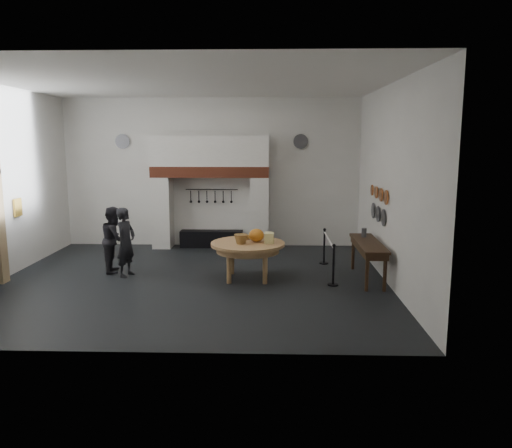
{
  "coord_description": "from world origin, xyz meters",
  "views": [
    {
      "loc": [
        1.83,
        -11.23,
        3.26
      ],
      "look_at": [
        1.48,
        0.0,
        1.35
      ],
      "focal_mm": 35.0,
      "sensor_mm": 36.0,
      "label": 1
    }
  ],
  "objects_px": {
    "work_table": "(248,244)",
    "visitor_near": "(126,242)",
    "iron_range": "(212,239)",
    "side_table": "(368,243)",
    "barrier_post_near": "(333,266)",
    "visitor_far": "(115,239)",
    "barrier_post_far": "(324,247)"
  },
  "relations": [
    {
      "from": "iron_range",
      "to": "barrier_post_near",
      "type": "relative_size",
      "value": 2.11
    },
    {
      "from": "work_table",
      "to": "barrier_post_near",
      "type": "height_order",
      "value": "barrier_post_near"
    },
    {
      "from": "work_table",
      "to": "side_table",
      "type": "height_order",
      "value": "side_table"
    },
    {
      "from": "visitor_near",
      "to": "visitor_far",
      "type": "height_order",
      "value": "visitor_near"
    },
    {
      "from": "work_table",
      "to": "iron_range",
      "type": "bearing_deg",
      "value": 110.0
    },
    {
      "from": "iron_range",
      "to": "barrier_post_near",
      "type": "xyz_separation_m",
      "value": [
        3.23,
        -4.01,
        0.2
      ]
    },
    {
      "from": "side_table",
      "to": "barrier_post_far",
      "type": "distance_m",
      "value": 1.77
    },
    {
      "from": "visitor_far",
      "to": "side_table",
      "type": "relative_size",
      "value": 0.74
    },
    {
      "from": "barrier_post_near",
      "to": "barrier_post_far",
      "type": "xyz_separation_m",
      "value": [
        0.0,
        2.0,
        0.0
      ]
    },
    {
      "from": "iron_range",
      "to": "work_table",
      "type": "xyz_separation_m",
      "value": [
        1.28,
        -3.52,
        0.59
      ]
    },
    {
      "from": "work_table",
      "to": "visitor_near",
      "type": "xyz_separation_m",
      "value": [
        -2.93,
        0.15,
        -0.01
      ]
    },
    {
      "from": "barrier_post_near",
      "to": "barrier_post_far",
      "type": "bearing_deg",
      "value": 90.0
    },
    {
      "from": "visitor_near",
      "to": "side_table",
      "type": "xyz_separation_m",
      "value": [
        5.75,
        -0.12,
        0.04
      ]
    },
    {
      "from": "iron_range",
      "to": "visitor_far",
      "type": "distance_m",
      "value": 3.65
    },
    {
      "from": "visitor_far",
      "to": "visitor_near",
      "type": "bearing_deg",
      "value": -145.34
    },
    {
      "from": "work_table",
      "to": "visitor_far",
      "type": "relative_size",
      "value": 1.06
    },
    {
      "from": "work_table",
      "to": "visitor_far",
      "type": "bearing_deg",
      "value": 170.68
    },
    {
      "from": "work_table",
      "to": "barrier_post_near",
      "type": "distance_m",
      "value": 2.05
    },
    {
      "from": "iron_range",
      "to": "visitor_near",
      "type": "bearing_deg",
      "value": -116.07
    },
    {
      "from": "iron_range",
      "to": "side_table",
      "type": "distance_m",
      "value": 5.42
    },
    {
      "from": "side_table",
      "to": "barrier_post_near",
      "type": "distance_m",
      "value": 1.09
    },
    {
      "from": "barrier_post_near",
      "to": "visitor_far",
      "type": "bearing_deg",
      "value": 168.85
    },
    {
      "from": "visitor_far",
      "to": "barrier_post_far",
      "type": "height_order",
      "value": "visitor_far"
    },
    {
      "from": "visitor_near",
      "to": "barrier_post_far",
      "type": "distance_m",
      "value": 5.08
    },
    {
      "from": "iron_range",
      "to": "barrier_post_far",
      "type": "relative_size",
      "value": 2.11
    },
    {
      "from": "work_table",
      "to": "barrier_post_far",
      "type": "distance_m",
      "value": 2.5
    },
    {
      "from": "visitor_near",
      "to": "iron_range",
      "type": "bearing_deg",
      "value": -10.07
    },
    {
      "from": "visitor_far",
      "to": "barrier_post_near",
      "type": "relative_size",
      "value": 1.82
    },
    {
      "from": "work_table",
      "to": "side_table",
      "type": "distance_m",
      "value": 2.82
    },
    {
      "from": "visitor_near",
      "to": "barrier_post_near",
      "type": "distance_m",
      "value": 4.94
    },
    {
      "from": "iron_range",
      "to": "barrier_post_far",
      "type": "xyz_separation_m",
      "value": [
        3.23,
        -2.01,
        0.2
      ]
    },
    {
      "from": "iron_range",
      "to": "visitor_near",
      "type": "xyz_separation_m",
      "value": [
        -1.65,
        -3.37,
        0.58
      ]
    }
  ]
}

